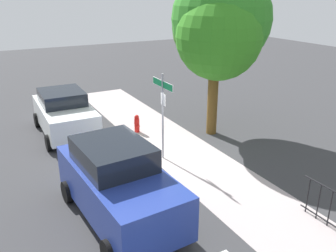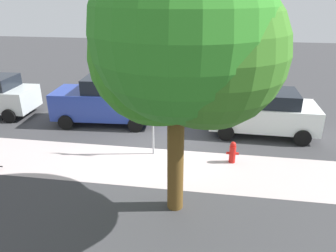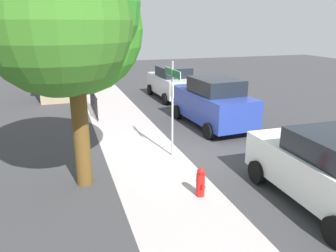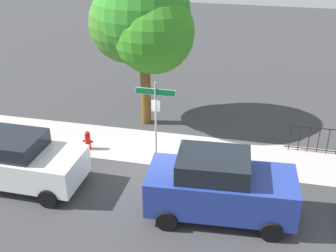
# 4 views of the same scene
# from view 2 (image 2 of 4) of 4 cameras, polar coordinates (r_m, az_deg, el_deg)

# --- Properties ---
(ground_plane) EXTENTS (60.00, 60.00, 0.00)m
(ground_plane) POSITION_cam_2_polar(r_m,az_deg,el_deg) (12.10, -2.43, -4.08)
(ground_plane) COLOR #38383A
(sidewalk_strip) EXTENTS (24.00, 2.60, 0.00)m
(sidewalk_strip) POSITION_cam_2_polar(r_m,az_deg,el_deg) (11.54, -13.54, -6.16)
(sidewalk_strip) COLOR #B3A5A4
(sidewalk_strip) RESTS_ON ground_plane
(street_sign) EXTENTS (1.45, 0.07, 3.15)m
(street_sign) POSITION_cam_2_polar(r_m,az_deg,el_deg) (10.90, -2.81, 5.17)
(street_sign) COLOR #9EA0A5
(street_sign) RESTS_ON ground_plane
(shade_tree) EXTENTS (4.48, 4.15, 6.71)m
(shade_tree) POSITION_cam_2_polar(r_m,az_deg,el_deg) (7.10, 2.66, 14.58)
(shade_tree) COLOR brown
(shade_tree) RESTS_ON ground_plane
(car_white) EXTENTS (4.29, 2.21, 1.84)m
(car_white) POSITION_cam_2_polar(r_m,az_deg,el_deg) (13.66, 16.80, 2.40)
(car_white) COLOR white
(car_white) RESTS_ON ground_plane
(car_blue) EXTENTS (4.57, 2.36, 2.11)m
(car_blue) POSITION_cam_2_polar(r_m,az_deg,el_deg) (14.46, -11.02, 4.56)
(car_blue) COLOR #253A94
(car_blue) RESTS_ON ground_plane
(fire_hydrant) EXTENTS (0.42, 0.22, 0.78)m
(fire_hydrant) POSITION_cam_2_polar(r_m,az_deg,el_deg) (11.22, 11.49, -4.63)
(fire_hydrant) COLOR red
(fire_hydrant) RESTS_ON ground_plane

